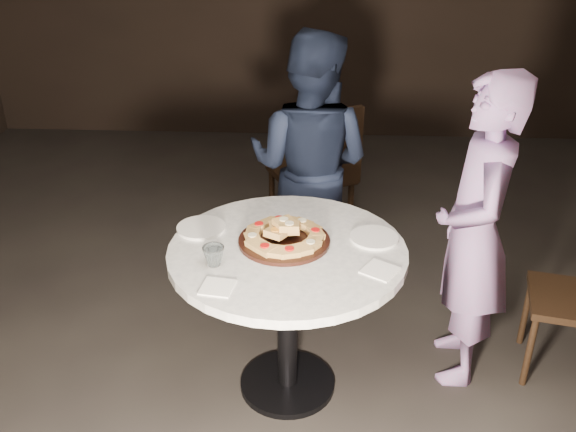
% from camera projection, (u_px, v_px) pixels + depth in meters
% --- Properties ---
extents(floor, '(7.00, 7.00, 0.00)m').
position_uv_depth(floor, '(291.00, 383.00, 3.15)').
color(floor, black).
rests_on(floor, ground).
extents(table, '(1.22, 1.22, 0.78)m').
position_uv_depth(table, '(287.00, 276.00, 2.84)').
color(table, black).
rests_on(table, ground).
extents(serving_board, '(0.53, 0.53, 0.02)m').
position_uv_depth(serving_board, '(284.00, 241.00, 2.81)').
color(serving_board, black).
rests_on(serving_board, table).
extents(focaccia_pile, '(0.36, 0.36, 0.10)m').
position_uv_depth(focaccia_pile, '(284.00, 234.00, 2.79)').
color(focaccia_pile, '#B78947').
rests_on(focaccia_pile, serving_board).
extents(plate_left, '(0.26, 0.26, 0.01)m').
position_uv_depth(plate_left, '(201.00, 228.00, 2.92)').
color(plate_left, white).
rests_on(plate_left, table).
extents(plate_right, '(0.26, 0.26, 0.01)m').
position_uv_depth(plate_right, '(374.00, 238.00, 2.84)').
color(plate_right, white).
rests_on(plate_right, table).
extents(water_glass, '(0.11, 0.11, 0.08)m').
position_uv_depth(water_glass, '(214.00, 256.00, 2.63)').
color(water_glass, silver).
rests_on(water_glass, table).
extents(napkin_near, '(0.14, 0.14, 0.01)m').
position_uv_depth(napkin_near, '(217.00, 287.00, 2.50)').
color(napkin_near, white).
rests_on(napkin_near, table).
extents(napkin_far, '(0.18, 0.18, 0.01)m').
position_uv_depth(napkin_far, '(380.00, 270.00, 2.60)').
color(napkin_far, white).
rests_on(napkin_far, table).
extents(chair_far, '(0.62, 0.63, 0.99)m').
position_uv_depth(chair_far, '(317.00, 168.00, 4.06)').
color(chair_far, black).
rests_on(chair_far, ground).
extents(diner_navy, '(0.89, 0.78, 1.53)m').
position_uv_depth(diner_navy, '(310.00, 166.00, 3.61)').
color(diner_navy, black).
rests_on(diner_navy, ground).
extents(diner_teal, '(0.39, 0.57, 1.52)m').
position_uv_depth(diner_teal, '(474.00, 235.00, 2.92)').
color(diner_teal, '#8669A2').
rests_on(diner_teal, ground).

